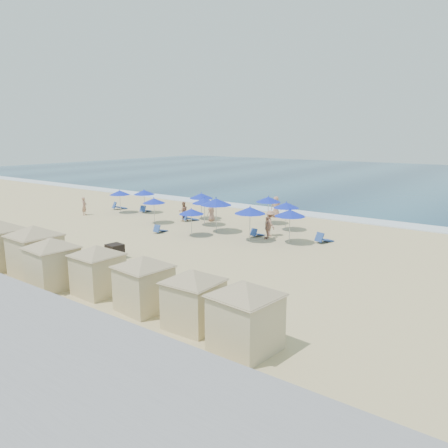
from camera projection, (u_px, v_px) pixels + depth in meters
The scene contains 34 objects.
ground at pixel (162, 241), 30.32m from camera, with size 160.00×160.00×0.00m, color #CAB680.
ocean at pixel (395, 178), 73.34m from camera, with size 160.00×80.00×0.06m, color navy.
surf_line at pixel (276, 210), 42.44m from camera, with size 160.00×2.50×0.08m, color white.
trash_bin at pixel (115, 251), 26.07m from camera, with size 0.87×0.87×0.87m, color black.
cabana_0 at pixel (1, 238), 24.11m from camera, with size 4.69×4.69×2.94m.
cabana_1 at pixel (35, 244), 22.68m from camera, with size 4.73×4.73×2.97m.
cabana_2 at pixel (52, 256), 20.94m from camera, with size 4.32×4.32×2.72m.
cabana_3 at pixel (97, 263), 20.10m from camera, with size 4.09×4.09×2.57m.
cabana_4 at pixel (144, 276), 18.25m from camera, with size 4.13×4.13×2.60m.
cabana_5 at pixel (194, 291), 16.60m from camera, with size 4.04×4.04×2.54m.
cabana_6 at pixel (246, 307), 14.80m from camera, with size 4.31×4.31×2.71m.
umbrella_0 at pixel (120, 193), 40.90m from camera, with size 1.95×1.95×2.21m.
umbrella_1 at pixel (144, 192), 40.81m from camera, with size 2.00×2.00×2.27m.
umbrella_2 at pixel (154, 201), 36.06m from camera, with size 1.93×1.93×2.20m.
umbrella_3 at pixel (201, 196), 37.84m from camera, with size 2.08×2.08×2.37m.
umbrella_4 at pixel (204, 201), 35.23m from camera, with size 2.05×2.05×2.33m.
umbrella_5 at pixel (191, 211), 31.54m from camera, with size 1.84×1.84×2.10m.
umbrella_6 at pixel (268, 199), 35.84m from camera, with size 2.07×2.07×2.36m.
umbrella_7 at pixel (216, 202), 32.64m from camera, with size 2.37×2.37×2.70m.
umbrella_8 at pixel (286, 205), 33.40m from camera, with size 1.99×1.99×2.27m.
umbrella_9 at pixel (250, 210), 30.01m from camera, with size 2.19×2.19×2.50m.
umbrella_10 at pixel (290, 213), 29.34m from camera, with size 2.13×2.13×2.42m.
beach_chair_0 at pixel (118, 207), 43.16m from camera, with size 1.11×1.54×0.77m.
beach_chair_1 at pixel (145, 210), 41.48m from camera, with size 0.88×1.37×0.70m.
beach_chair_2 at pixel (189, 218), 37.35m from camera, with size 1.08×1.52×0.77m.
beach_chair_3 at pixel (160, 230), 32.95m from camera, with size 0.63×1.23×0.66m.
beach_chair_4 at pixel (256, 234), 31.69m from camera, with size 0.69×1.23×0.64m.
beach_chair_5 at pixel (323, 239), 29.90m from camera, with size 1.01×1.49×0.76m.
beachgoer_0 at pixel (84, 206), 39.98m from camera, with size 0.61×0.40×1.67m, color tan.
beachgoer_1 at pixel (183, 211), 37.19m from camera, with size 0.82×0.64×1.69m, color tan.
beachgoer_2 at pixel (267, 228), 30.91m from camera, with size 0.94×0.39×1.61m, color tan.
beachgoer_3 at pixel (270, 223), 31.73m from camera, with size 1.22×0.70×1.89m, color tan.
beachgoer_4 at pixel (276, 207), 38.96m from camera, with size 0.92×0.60×1.88m, color tan.
beachgoer_5 at pixel (211, 212), 37.18m from camera, with size 0.80×0.52×1.65m, color tan.
Camera 1 is at (21.15, -20.94, 7.31)m, focal length 35.00 mm.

